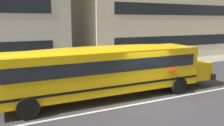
% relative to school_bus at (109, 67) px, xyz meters
% --- Properties ---
extents(ground_plane, '(400.00, 400.00, 0.00)m').
position_rel_school_bus_xyz_m(ground_plane, '(1.64, -1.59, -1.62)').
color(ground_plane, '#38383D').
extents(sidewalk_far, '(120.00, 3.00, 0.01)m').
position_rel_school_bus_xyz_m(sidewalk_far, '(1.64, 6.50, -1.62)').
color(sidewalk_far, gray).
rests_on(sidewalk_far, ground_plane).
extents(lane_centreline, '(110.00, 0.16, 0.01)m').
position_rel_school_bus_xyz_m(lane_centreline, '(1.64, -1.59, -1.62)').
color(lane_centreline, silver).
rests_on(lane_centreline, ground_plane).
extents(school_bus, '(12.23, 2.93, 2.73)m').
position_rel_school_bus_xyz_m(school_bus, '(0.00, 0.00, 0.00)').
color(school_bus, yellow).
rests_on(school_bus, ground_plane).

